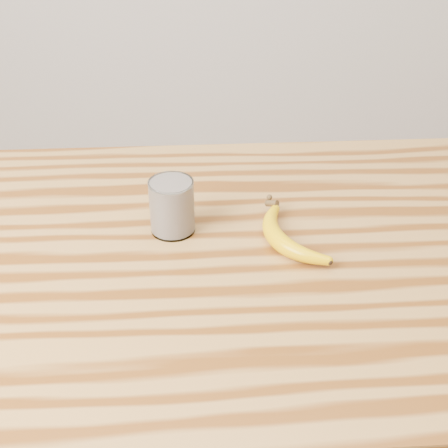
{
  "coord_description": "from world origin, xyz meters",
  "views": [
    {
      "loc": [
        -0.13,
        -0.85,
        1.52
      ],
      "look_at": [
        -0.07,
        0.04,
        0.93
      ],
      "focal_mm": 50.0,
      "sensor_mm": 36.0,
      "label": 1
    }
  ],
  "objects": [
    {
      "name": "smoothie_glass",
      "position": [
        -0.16,
        0.07,
        0.95
      ],
      "size": [
        0.08,
        0.08,
        0.1
      ],
      "color": "white",
      "rests_on": "table"
    },
    {
      "name": "table",
      "position": [
        0.0,
        0.0,
        0.77
      ],
      "size": [
        1.2,
        0.8,
        0.9
      ],
      "color": "olive",
      "rests_on": "ground"
    },
    {
      "name": "banana",
      "position": [
        0.01,
        0.0,
        0.92
      ],
      "size": [
        0.18,
        0.27,
        0.03
      ],
      "primitive_type": null,
      "rotation": [
        0.0,
        0.0,
        0.39
      ],
      "color": "#E1AB00",
      "rests_on": "table"
    }
  ]
}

